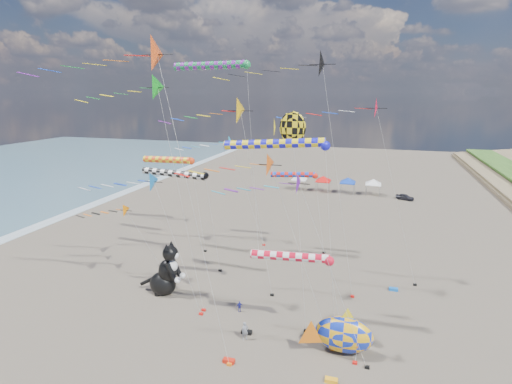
{
  "coord_description": "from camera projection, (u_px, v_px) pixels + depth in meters",
  "views": [
    {
      "loc": [
        9.18,
        -21.06,
        20.12
      ],
      "look_at": [
        -0.89,
        12.0,
        11.44
      ],
      "focal_mm": 28.0,
      "sensor_mm": 36.0,
      "label": 1
    }
  ],
  "objects": [
    {
      "name": "kite_bag_2",
      "position": [
        229.0,
        361.0,
        30.49
      ],
      "size": [
        0.9,
        0.44,
        0.3
      ],
      "primitive_type": "cube",
      "color": "red",
      "rests_on": "ground"
    },
    {
      "name": "windsock_3",
      "position": [
        294.0,
        257.0,
        31.65
      ],
      "size": [
        7.96,
        0.77,
        7.8
      ],
      "color": "red",
      "rests_on": "ground"
    },
    {
      "name": "delta_kite_4",
      "position": [
        150.0,
        57.0,
        26.23
      ],
      "size": [
        15.15,
        2.64,
        23.96
      ],
      "color": "#F25119",
      "rests_on": "ground"
    },
    {
      "name": "delta_kite_0",
      "position": [
        139.0,
        186.0,
        35.76
      ],
      "size": [
        12.16,
        2.02,
        13.3
      ],
      "color": "#186BB3",
      "rests_on": "ground"
    },
    {
      "name": "delta_kite_8",
      "position": [
        272.0,
        169.0,
        29.93
      ],
      "size": [
        11.42,
        1.98,
        15.88
      ],
      "color": "#E05814",
      "rests_on": "ground"
    },
    {
      "name": "child_green",
      "position": [
        323.0,
        332.0,
        33.47
      ],
      "size": [
        0.55,
        0.45,
        1.07
      ],
      "primitive_type": "imported",
      "rotation": [
        0.0,
        0.0,
        0.08
      ],
      "color": "#208C24",
      "rests_on": "ground"
    },
    {
      "name": "windsock_5",
      "position": [
        279.0,
        145.0,
        31.86
      ],
      "size": [
        9.94,
        0.77,
        16.47
      ],
      "color": "#1515D8",
      "rests_on": "ground"
    },
    {
      "name": "kite_bag_0",
      "position": [
        247.0,
        332.0,
        34.16
      ],
      "size": [
        0.9,
        0.44,
        0.3
      ],
      "primitive_type": "cube",
      "color": "black",
      "rests_on": "ground"
    },
    {
      "name": "angelfish_kite",
      "position": [
        290.0,
        129.0,
        32.74
      ],
      "size": [
        3.74,
        3.02,
        18.61
      ],
      "color": "yellow",
      "rests_on": "ground"
    },
    {
      "name": "tent_row",
      "position": [
        335.0,
        177.0,
        81.51
      ],
      "size": [
        19.2,
        4.2,
        3.8
      ],
      "color": "silver",
      "rests_on": "ground"
    },
    {
      "name": "windsock_2",
      "position": [
        177.0,
        174.0,
        44.77
      ],
      "size": [
        9.45,
        0.81,
        11.61
      ],
      "color": "black",
      "rests_on": "ground"
    },
    {
      "name": "kite_bag_1",
      "position": [
        393.0,
        289.0,
        41.57
      ],
      "size": [
        0.9,
        0.44,
        0.3
      ],
      "primitive_type": "cube",
      "color": "blue",
      "rests_on": "ground"
    },
    {
      "name": "cat_inflatable",
      "position": [
        165.0,
        268.0,
        40.33
      ],
      "size": [
        4.23,
        2.15,
        5.68
      ],
      "primitive_type": null,
      "rotation": [
        0.0,
        0.0,
        -0.01
      ],
      "color": "black",
      "rests_on": "ground"
    },
    {
      "name": "fish_inflatable",
      "position": [
        343.0,
        334.0,
        31.19
      ],
      "size": [
        6.1,
        3.22,
        4.01
      ],
      "color": "#132EBD",
      "rests_on": "ground"
    },
    {
      "name": "delta_kite_7",
      "position": [
        321.0,
        67.0,
        35.97
      ],
      "size": [
        13.23,
        2.64,
        23.93
      ],
      "color": "black",
      "rests_on": "ground"
    },
    {
      "name": "delta_kite_6",
      "position": [
        235.0,
        112.0,
        37.13
      ],
      "size": [
        11.09,
        2.66,
        19.89
      ],
      "color": "gold",
      "rests_on": "ground"
    },
    {
      "name": "windsock_0",
      "position": [
        214.0,
        66.0,
        45.55
      ],
      "size": [
        10.38,
        0.94,
        23.55
      ],
      "color": "#198A43",
      "rests_on": "ground"
    },
    {
      "name": "delta_kite_2",
      "position": [
        161.0,
        90.0,
        33.73
      ],
      "size": [
        10.31,
        2.32,
        21.73
      ],
      "color": "#109B1D",
      "rests_on": "ground"
    },
    {
      "name": "kite_bag_3",
      "position": [
        331.0,
        380.0,
        28.43
      ],
      "size": [
        0.9,
        0.44,
        0.3
      ],
      "primitive_type": "cube",
      "color": "#FFAD15",
      "rests_on": "ground"
    },
    {
      "name": "delta_kite_5",
      "position": [
        300.0,
        187.0,
        28.11
      ],
      "size": [
        10.53,
        1.69,
        14.86
      ],
      "color": "#5D1593",
      "rests_on": "ground"
    },
    {
      "name": "windsock_1",
      "position": [
        296.0,
        175.0,
        49.83
      ],
      "size": [
        7.26,
        0.71,
        10.44
      ],
      "color": "red",
      "rests_on": "ground"
    },
    {
      "name": "delta_kite_3",
      "position": [
        128.0,
        211.0,
        43.48
      ],
      "size": [
        9.3,
        1.61,
        8.7
      ],
      "color": "orange",
      "rests_on": "ground"
    },
    {
      "name": "child_blue",
      "position": [
        239.0,
        306.0,
        37.49
      ],
      "size": [
        0.65,
        0.6,
        1.07
      ],
      "primitive_type": "imported",
      "rotation": [
        0.0,
        0.0,
        0.69
      ],
      "color": "navy",
      "rests_on": "ground"
    },
    {
      "name": "parked_car",
      "position": [
        405.0,
        197.0,
        76.48
      ],
      "size": [
        3.66,
        2.6,
        1.16
      ],
      "primitive_type": "imported",
      "rotation": [
        0.0,
        0.0,
        1.16
      ],
      "color": "#26262D",
      "rests_on": "ground"
    },
    {
      "name": "person_adult",
      "position": [
        245.0,
        331.0,
        33.19
      ],
      "size": [
        0.69,
        0.68,
        1.6
      ],
      "primitive_type": "imported",
      "rotation": [
        0.0,
        0.0,
        0.76
      ],
      "color": "gray",
      "rests_on": "ground"
    },
    {
      "name": "delta_kite_9",
      "position": [
        369.0,
        110.0,
        39.9
      ],
      "size": [
        14.13,
        2.25,
        19.78
      ],
      "color": "red",
      "rests_on": "ground"
    },
    {
      "name": "delta_kite_1",
      "position": [
        227.0,
        144.0,
        51.97
      ],
      "size": [
        11.64,
        2.08,
        14.89
      ],
      "color": "#1EA4DF",
      "rests_on": "ground"
    },
    {
      "name": "windsock_4",
      "position": [
        170.0,
        160.0,
        50.13
      ],
      "size": [
        8.39,
        0.88,
        12.27
      ],
      "color": "#F84114",
      "rests_on": "ground"
    }
  ]
}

